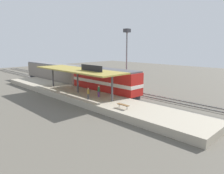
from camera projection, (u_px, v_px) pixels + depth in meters
ground_plane at (107, 92)px, 39.20m from camera, size 120.00×120.00×0.00m
track_near at (99, 93)px, 37.82m from camera, size 3.20×110.00×0.16m
track_far at (117, 90)px, 40.98m from camera, size 3.20×110.00×0.16m
platform at (78, 95)px, 34.58m from camera, size 6.00×44.00×0.90m
station_canopy at (78, 70)px, 33.74m from camera, size 5.20×18.00×4.70m
platform_bench at (123, 105)px, 25.51m from camera, size 0.44×1.70×0.50m
locomotive at (105, 81)px, 36.32m from camera, size 2.93×14.43×4.44m
passenger_carriage_single at (53, 72)px, 48.97m from camera, size 2.90×20.00×4.24m
light_mast at (127, 46)px, 41.91m from camera, size 1.10×1.10×11.70m
person_waiting at (88, 93)px, 29.61m from camera, size 0.34×0.34×1.71m
person_walking at (99, 91)px, 31.20m from camera, size 0.34×0.34×1.71m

